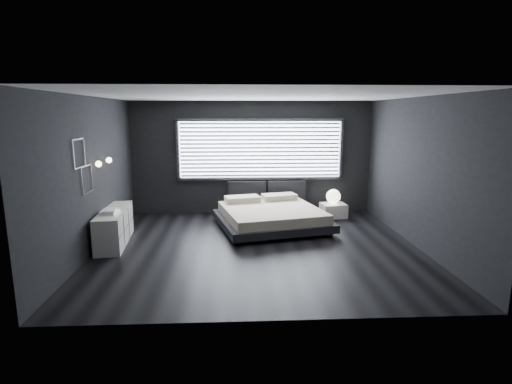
{
  "coord_description": "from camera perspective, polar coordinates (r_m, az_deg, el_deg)",
  "views": [
    {
      "loc": [
        -0.4,
        -7.22,
        2.49
      ],
      "look_at": [
        0.0,
        0.85,
        0.9
      ],
      "focal_mm": 28.0,
      "sensor_mm": 36.0,
      "label": 1
    }
  ],
  "objects": [
    {
      "name": "sconce_far",
      "position": [
        8.3,
        -20.29,
        4.29
      ],
      "size": [
        0.18,
        0.11,
        0.11
      ],
      "color": "silver",
      "rests_on": "ground"
    },
    {
      "name": "headboard",
      "position": [
        10.07,
        1.56,
        0.14
      ],
      "size": [
        1.96,
        0.16,
        0.52
      ],
      "color": "black",
      "rests_on": "ground"
    },
    {
      "name": "sconce_near",
      "position": [
        7.73,
        -21.6,
        3.74
      ],
      "size": [
        0.18,
        0.11,
        0.11
      ],
      "color": "silver",
      "rests_on": "ground"
    },
    {
      "name": "window",
      "position": [
        9.97,
        0.62,
        6.07
      ],
      "size": [
        4.14,
        0.09,
        1.52
      ],
      "color": "white",
      "rests_on": "ground"
    },
    {
      "name": "nightstand",
      "position": [
        9.93,
        10.98,
        -2.59
      ],
      "size": [
        0.63,
        0.55,
        0.34
      ],
      "primitive_type": "cube",
      "rotation": [
        0.0,
        0.0,
        0.13
      ],
      "color": "white",
      "rests_on": "ground"
    },
    {
      "name": "orb_lamp",
      "position": [
        9.9,
        11.0,
        -0.62
      ],
      "size": [
        0.34,
        0.34,
        0.34
      ],
      "primitive_type": "sphere",
      "color": "white",
      "rests_on": "nightstand"
    },
    {
      "name": "book_stack",
      "position": [
        7.92,
        -20.2,
        -2.61
      ],
      "size": [
        0.29,
        0.38,
        0.08
      ],
      "color": "white",
      "rests_on": "dresser"
    },
    {
      "name": "wall_art_upper",
      "position": [
        7.18,
        -23.95,
        5.06
      ],
      "size": [
        0.01,
        0.48,
        0.48
      ],
      "color": "#47474C",
      "rests_on": "ground"
    },
    {
      "name": "dresser",
      "position": [
        8.25,
        -19.54,
        -4.68
      ],
      "size": [
        0.63,
        1.7,
        0.67
      ],
      "color": "white",
      "rests_on": "ground"
    },
    {
      "name": "wall_art_lower",
      "position": [
        7.46,
        -22.99,
        1.69
      ],
      "size": [
        0.01,
        0.48,
        0.48
      ],
      "color": "#47474C",
      "rests_on": "ground"
    },
    {
      "name": "room",
      "position": [
        7.31,
        0.33,
        2.56
      ],
      "size": [
        6.04,
        6.0,
        2.8
      ],
      "color": "black",
      "rests_on": "ground"
    },
    {
      "name": "bed",
      "position": [
        8.87,
        2.13,
        -3.37
      ],
      "size": [
        2.68,
        2.6,
        0.58
      ],
      "color": "black",
      "rests_on": "ground"
    }
  ]
}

